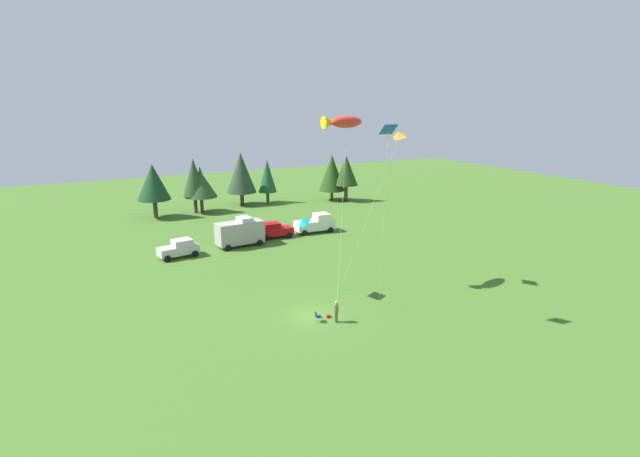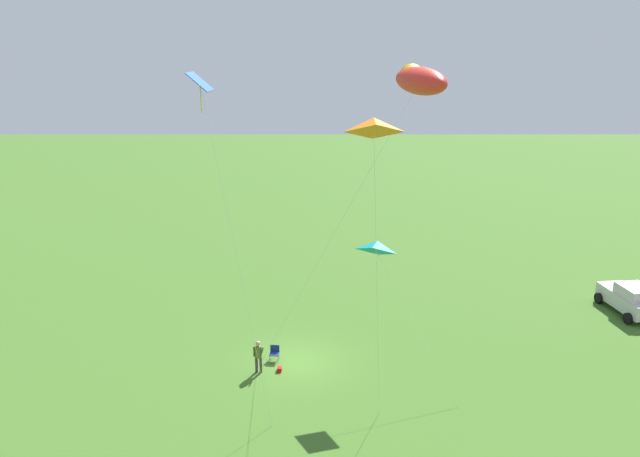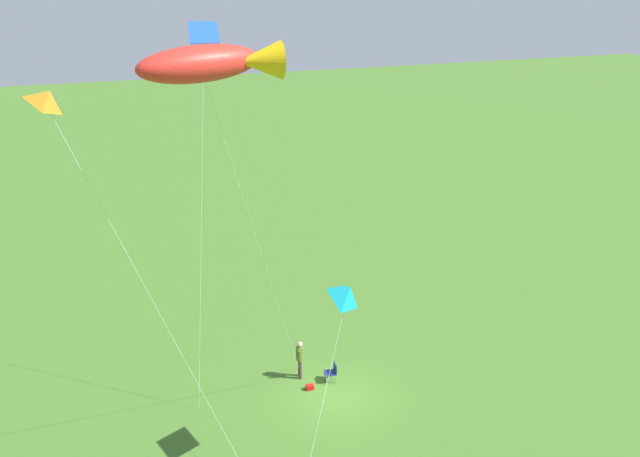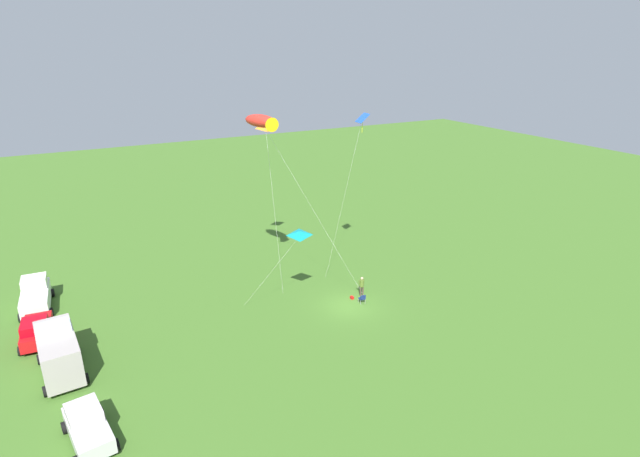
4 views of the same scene
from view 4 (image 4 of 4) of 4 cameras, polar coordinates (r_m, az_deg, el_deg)
name	(u,v)px [view 4 (image 4 of 4)]	position (r m, az deg, el deg)	size (l,w,h in m)	color
ground_plane	(349,306)	(41.62, 3.33, -8.82)	(160.00, 160.00, 0.00)	#3E6923
person_kite_flyer	(362,285)	(42.84, 4.80, -6.42)	(0.38, 0.57, 1.74)	#4A3630
folding_chair	(362,298)	(41.82, 4.86, -7.95)	(0.52, 0.52, 0.82)	navy
backpack_on_grass	(352,298)	(42.67, 3.67, -7.88)	(0.32, 0.22, 0.22)	red
car_silver_compact	(87,426)	(31.52, -25.04, -19.76)	(4.42, 2.73, 1.89)	beige
van_motorhome_grey	(59,352)	(37.18, -27.71, -12.35)	(5.56, 2.95, 3.34)	#A79C98
car_red_sedan	(36,330)	(41.87, -29.67, -10.08)	(4.33, 2.50, 1.89)	red
truck_white_pickup	(35,295)	(46.91, -29.75, -6.66)	(5.09, 2.61, 2.34)	silver
kite_large_fish	(263,122)	(39.33, -6.57, 12.04)	(6.69, 7.99, 15.20)	red
kite_delta_teal	(300,234)	(37.84, -2.33, -0.67)	(4.03, 4.50, 7.17)	teal
kite_delta_orange	(266,127)	(44.17, -6.18, 11.51)	(5.49, 1.72, 13.99)	orange
kite_diamond_blue	(361,123)	(42.18, 4.75, 11.91)	(2.05, 3.07, 14.90)	blue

